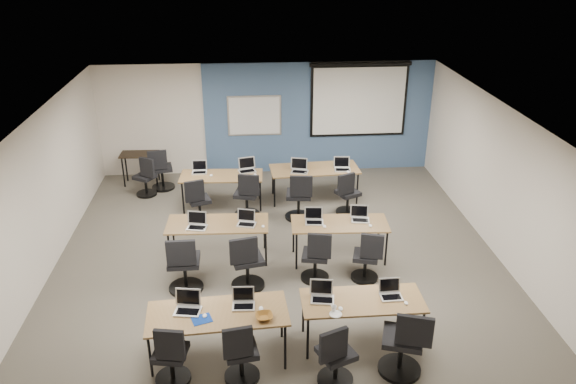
{
  "coord_description": "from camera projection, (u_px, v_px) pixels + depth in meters",
  "views": [
    {
      "loc": [
        -0.53,
        -8.51,
        5.37
      ],
      "look_at": [
        0.18,
        0.4,
        1.27
      ],
      "focal_mm": 35.0,
      "sensor_mm": 36.0,
      "label": 1
    }
  ],
  "objects": [
    {
      "name": "task_chair_9",
      "position": [
        247.0,
        198.0,
        11.59
      ],
      "size": [
        0.53,
        0.53,
        1.01
      ],
      "rotation": [
        0.0,
        0.0,
        -0.24
      ],
      "color": "black",
      "rests_on": "floor"
    },
    {
      "name": "blue_mousepad",
      "position": [
        202.0,
        319.0,
        7.43
      ],
      "size": [
        0.31,
        0.29,
        0.01
      ],
      "primitive_type": "cube",
      "rotation": [
        0.0,
        0.0,
        0.33
      ],
      "color": "navy",
      "rests_on": "training_table_front_left"
    },
    {
      "name": "laptop_11",
      "position": [
        342.0,
        167.0,
        12.18
      ],
      "size": [
        0.35,
        0.29,
        0.26
      ],
      "rotation": [
        0.0,
        0.0,
        -0.1
      ],
      "color": "#B3B3B3",
      "rests_on": "training_table_back_right"
    },
    {
      "name": "task_chair_6",
      "position": [
        316.0,
        260.0,
        9.43
      ],
      "size": [
        0.49,
        0.49,
        0.97
      ],
      "rotation": [
        0.0,
        0.0,
        -0.21
      ],
      "color": "black",
      "rests_on": "floor"
    },
    {
      "name": "laptop_9",
      "position": [
        247.0,
        168.0,
        12.11
      ],
      "size": [
        0.36,
        0.31,
        0.27
      ],
      "rotation": [
        0.0,
        0.0,
        0.26
      ],
      "color": "#B3B3B8",
      "rests_on": "training_table_back_left"
    },
    {
      "name": "task_chair_10",
      "position": [
        299.0,
        200.0,
        11.49
      ],
      "size": [
        0.56,
        0.56,
        1.03
      ],
      "rotation": [
        0.0,
        0.0,
        -0.12
      ],
      "color": "black",
      "rests_on": "floor"
    },
    {
      "name": "laptop_10",
      "position": [
        299.0,
        168.0,
        12.08
      ],
      "size": [
        0.36,
        0.3,
        0.27
      ],
      "rotation": [
        0.0,
        0.0,
        -0.26
      ],
      "color": "#B1B1B7",
      "rests_on": "training_table_back_right"
    },
    {
      "name": "spare_chair_b",
      "position": [
        146.0,
        180.0,
        12.55
      ],
      "size": [
        0.52,
        0.46,
        0.95
      ],
      "rotation": [
        0.0,
        0.0,
        -0.56
      ],
      "color": "black",
      "rests_on": "floor"
    },
    {
      "name": "laptop_2",
      "position": [
        322.0,
        295.0,
        7.84
      ],
      "size": [
        0.33,
        0.28,
        0.25
      ],
      "rotation": [
        0.0,
        0.0,
        -0.17
      ],
      "color": "#A3A3AC",
      "rests_on": "training_table_front_right"
    },
    {
      "name": "training_table_back_right",
      "position": [
        315.0,
        170.0,
        12.27
      ],
      "size": [
        1.92,
        0.8,
        0.73
      ],
      "rotation": [
        0.0,
        0.0,
        0.06
      ],
      "color": "#94592E",
      "rests_on": "floor"
    },
    {
      "name": "mouse_1",
      "position": [
        261.0,
        309.0,
        7.63
      ],
      "size": [
        0.08,
        0.11,
        0.03
      ],
      "primitive_type": "ellipsoid",
      "rotation": [
        0.0,
        0.0,
        0.16
      ],
      "color": "white",
      "rests_on": "training_table_front_left"
    },
    {
      "name": "spare_chair_a",
      "position": [
        161.0,
        173.0,
        12.86
      ],
      "size": [
        0.53,
        0.53,
        1.0
      ],
      "rotation": [
        0.0,
        0.0,
        0.19
      ],
      "color": "black",
      "rests_on": "floor"
    },
    {
      "name": "projector_screen",
      "position": [
        359.0,
        96.0,
        13.35
      ],
      "size": [
        2.4,
        0.1,
        1.82
      ],
      "color": "black",
      "rests_on": "wall_back"
    },
    {
      "name": "floor",
      "position": [
        280.0,
        266.0,
        9.98
      ],
      "size": [
        8.0,
        9.0,
        0.02
      ],
      "primitive_type": "cube",
      "color": "#6B6354",
      "rests_on": "ground"
    },
    {
      "name": "mouse_2",
      "position": [
        341.0,
        309.0,
        7.63
      ],
      "size": [
        0.08,
        0.11,
        0.03
      ],
      "primitive_type": "ellipsoid",
      "rotation": [
        0.0,
        0.0,
        0.2
      ],
      "color": "white",
      "rests_on": "training_table_front_right"
    },
    {
      "name": "laptop_5",
      "position": [
        246.0,
        221.0,
        9.88
      ],
      "size": [
        0.32,
        0.27,
        0.24
      ],
      "rotation": [
        0.0,
        0.0,
        -0.26
      ],
      "color": "#A9A9B1",
      "rests_on": "training_table_mid_left"
    },
    {
      "name": "laptop_6",
      "position": [
        314.0,
        219.0,
        9.95
      ],
      "size": [
        0.32,
        0.27,
        0.24
      ],
      "rotation": [
        0.0,
        0.0,
        -0.11
      ],
      "color": "silver",
      "rests_on": "training_table_mid_right"
    },
    {
      "name": "task_chair_7",
      "position": [
        367.0,
        260.0,
        9.43
      ],
      "size": [
        0.47,
        0.47,
        0.95
      ],
      "rotation": [
        0.0,
        0.0,
        -0.27
      ],
      "color": "black",
      "rests_on": "floor"
    },
    {
      "name": "utility_table",
      "position": [
        140.0,
        158.0,
        13.07
      ],
      "size": [
        0.87,
        0.48,
        0.75
      ],
      "rotation": [
        0.0,
        0.0,
        -0.03
      ],
      "color": "black",
      "rests_on": "floor"
    },
    {
      "name": "laptop_7",
      "position": [
        360.0,
        217.0,
        10.02
      ],
      "size": [
        0.32,
        0.27,
        0.24
      ],
      "rotation": [
        0.0,
        0.0,
        -0.17
      ],
      "color": "silver",
      "rests_on": "training_table_mid_right"
    },
    {
      "name": "mouse_3",
      "position": [
        406.0,
        303.0,
        7.75
      ],
      "size": [
        0.08,
        0.1,
        0.03
      ],
      "primitive_type": "ellipsoid",
      "rotation": [
        0.0,
        0.0,
        -0.25
      ],
      "color": "white",
      "rests_on": "training_table_front_right"
    },
    {
      "name": "task_chair_0",
      "position": [
        171.0,
        359.0,
        7.23
      ],
      "size": [
        0.47,
        0.47,
        0.96
      ],
      "rotation": [
        0.0,
        0.0,
        -0.18
      ],
      "color": "black",
      "rests_on": "floor"
    },
    {
      "name": "snack_plate",
      "position": [
        336.0,
        314.0,
        7.53
      ],
      "size": [
        0.22,
        0.22,
        0.01
      ],
      "primitive_type": "cylinder",
      "rotation": [
        0.0,
        0.0,
        -0.34
      ],
      "color": "white",
      "rests_on": "training_table_front_right"
    },
    {
      "name": "task_chair_5",
      "position": [
        247.0,
        266.0,
        9.2
      ],
      "size": [
        0.56,
        0.56,
        1.04
      ],
      "rotation": [
        0.0,
        0.0,
        0.22
      ],
      "color": "black",
      "rests_on": "floor"
    },
    {
      "name": "mouse_5",
      "position": [
        263.0,
        226.0,
        9.79
      ],
      "size": [
        0.06,
        0.09,
        0.03
      ],
      "primitive_type": "ellipsoid",
      "rotation": [
        0.0,
        0.0,
        -0.09
      ],
      "color": "white",
      "rests_on": "training_table_mid_left"
    },
    {
      "name": "laptop_4",
      "position": [
        197.0,
        224.0,
        9.77
      ],
      "size": [
        0.33,
        0.28,
        0.25
      ],
      "rotation": [
        0.0,
        0.0,
        -0.2
      ],
      "color": "#A5A5AD",
      "rests_on": "training_table_mid_left"
    },
    {
      "name": "wall_back",
      "position": [
        267.0,
        119.0,
        13.5
      ],
      "size": [
        8.0,
        0.04,
        2.7
      ],
      "primitive_type": "cube",
      "color": "beige",
      "rests_on": "ground"
    },
    {
      "name": "whiteboard",
      "position": [
        254.0,
        116.0,
        13.37
      ],
      "size": [
        1.28,
        0.03,
        0.98
      ],
      "color": "silver",
      "rests_on": "wall_back"
    },
    {
      "name": "snack_bowl",
      "position": [
        264.0,
        316.0,
        7.44
      ],
      "size": [
        0.27,
        0.27,
        0.06
      ],
      "primitive_type": "imported",
      "rotation": [
        0.0,
        0.0,
        0.1
      ],
      "color": "brown",
      "rests_on": "training_table_front_left"
    },
    {
      "name": "wall_left",
      "position": [
        34.0,
        206.0,
        9.13
      ],
      "size": [
        0.04,
        9.0,
        2.7
      ],
      "primitive_type": "cube",
      "color": "beige",
      "rests_on": "ground"
    },
    {
      "name": "coffee_cup",
      "position": [
        334.0,
        309.0,
        7.58
      ],
      "size": [
        0.07,
        0.07,
        0.06
      ],
      "primitive_type": "imported",
      "rotation": [
        0.0,
        0.0,
        -0.23
      ],
      "color": "white",
      "rests_on": "snack_plate"
    },
    {
      "name": "task_chair_3",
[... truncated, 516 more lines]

